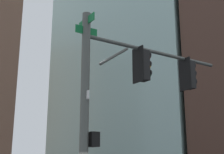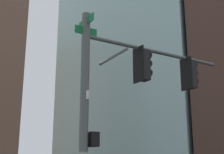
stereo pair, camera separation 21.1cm
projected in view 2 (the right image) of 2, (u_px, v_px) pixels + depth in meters
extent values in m
cylinder|color=#4C514C|center=(84.00, 124.00, 8.85)|extent=(0.25, 0.25, 6.53)
cylinder|color=#4C514C|center=(158.00, 52.00, 10.88)|extent=(4.93, 2.42, 0.12)
cylinder|color=#4C514C|center=(114.00, 56.00, 9.89)|extent=(0.97, 0.52, 0.75)
cube|color=#0F6B33|center=(86.00, 22.00, 9.63)|extent=(0.42, 0.83, 0.24)
cube|color=#0F6B33|center=(86.00, 31.00, 9.55)|extent=(0.66, 0.33, 0.24)
cube|color=white|center=(85.00, 96.00, 9.05)|extent=(0.22, 0.42, 0.24)
cube|color=black|center=(143.00, 65.00, 10.42)|extent=(0.45, 0.45, 1.00)
cube|color=black|center=(138.00, 64.00, 10.32)|extent=(0.27, 0.51, 1.16)
sphere|color=#470A07|center=(148.00, 58.00, 10.60)|extent=(0.20, 0.20, 0.20)
cylinder|color=black|center=(149.00, 55.00, 10.66)|extent=(0.13, 0.22, 0.23)
sphere|color=#F29E0C|center=(148.00, 66.00, 10.53)|extent=(0.20, 0.20, 0.20)
cylinder|color=black|center=(150.00, 64.00, 10.58)|extent=(0.13, 0.22, 0.23)
sphere|color=#0A3819|center=(148.00, 75.00, 10.45)|extent=(0.20, 0.20, 0.20)
cylinder|color=black|center=(150.00, 73.00, 10.50)|extent=(0.13, 0.22, 0.23)
cube|color=black|center=(190.00, 74.00, 11.48)|extent=(0.45, 0.45, 1.00)
cube|color=black|center=(186.00, 74.00, 11.38)|extent=(0.27, 0.51, 1.16)
sphere|color=#470A07|center=(194.00, 67.00, 11.66)|extent=(0.20, 0.20, 0.20)
cylinder|color=black|center=(195.00, 65.00, 11.71)|extent=(0.13, 0.22, 0.23)
sphere|color=#4C330A|center=(194.00, 75.00, 11.58)|extent=(0.20, 0.20, 0.20)
cylinder|color=black|center=(196.00, 73.00, 11.64)|extent=(0.13, 0.22, 0.23)
sphere|color=green|center=(195.00, 83.00, 11.50)|extent=(0.20, 0.20, 0.20)
cylinder|color=black|center=(196.00, 81.00, 11.56)|extent=(0.13, 0.22, 0.23)
cube|color=black|center=(93.00, 139.00, 8.88)|extent=(0.38, 0.43, 0.40)
cube|color=#EA5914|center=(97.00, 140.00, 8.95)|extent=(0.13, 0.24, 0.28)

